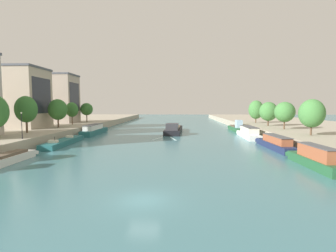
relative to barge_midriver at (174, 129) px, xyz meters
The scene contains 23 objects.
ground_plane 51.41m from the barge_midriver, 91.72° to the right, with size 400.00×400.00×0.00m, color #42757F.
quay_left 41.70m from the barge_midriver, behind, with size 36.00×170.00×2.08m, color #A89E89.
quay_right 38.63m from the barge_midriver, ahead, with size 36.00×170.00×2.08m, color #A89E89.
barge_midriver is the anchor object (origin of this frame).
wake_behind_barge 13.33m from the barge_midriver, 97.39° to the right, with size 5.59×6.05×0.03m.
moored_boat_left_lone 45.42m from the barge_midriver, 117.94° to the right, with size 2.23×11.69×3.15m.
moored_boat_left_midway 31.11m from the barge_midriver, 132.94° to the right, with size 3.22×15.97×2.10m.
moored_boat_left_near 21.62m from the barge_midriver, 166.69° to the right, with size 2.86×15.82×2.69m.
moored_boat_right_end 43.68m from the barge_midriver, 65.71° to the right, with size 2.10×11.35×2.80m.
moored_boat_right_near 31.96m from the barge_midriver, 55.04° to the right, with size 2.53×14.04×2.43m.
moored_boat_right_gap_after 20.83m from the barge_midriver, 30.34° to the right, with size 3.34×14.66×2.70m.
moored_boat_right_lone 19.61m from the barge_midriver, 17.31° to the left, with size 2.50×11.84×3.46m.
tree_left_end_of_row 36.69m from the barge_midriver, 144.93° to the right, with size 4.29×4.29×7.48m.
tree_left_by_lamp 30.82m from the barge_midriver, 164.39° to the right, with size 4.64×4.64×7.16m.
tree_left_second 30.11m from the barge_midriver, behind, with size 3.61×3.61×6.46m.
tree_left_nearest 33.36m from the barge_midriver, 155.00° to the left, with size 4.10×4.10×6.39m.
tree_right_past_mid 35.24m from the barge_midriver, 42.07° to the right, with size 4.54×4.54×6.72m.
tree_right_midway 28.75m from the barge_midriver, 22.28° to the right, with size 4.62×4.62×6.40m.
tree_right_end_of_row 26.33m from the barge_midriver, ahead, with size 4.78×4.78×6.52m.
tree_right_second 29.12m from the barge_midriver, 23.56° to the left, with size 4.65×4.65×7.18m.
lamppost_left_bank 39.17m from the barge_midriver, 129.46° to the right, with size 0.28×0.28×4.44m.
building_left_middle 40.61m from the barge_midriver, 166.09° to the right, with size 12.77×10.90×14.97m.
building_left_tall 40.76m from the barge_midriver, 165.59° to the left, with size 13.04×9.64×15.60m.
Camera 1 is at (2.73, -19.78, 7.60)m, focal length 27.14 mm.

